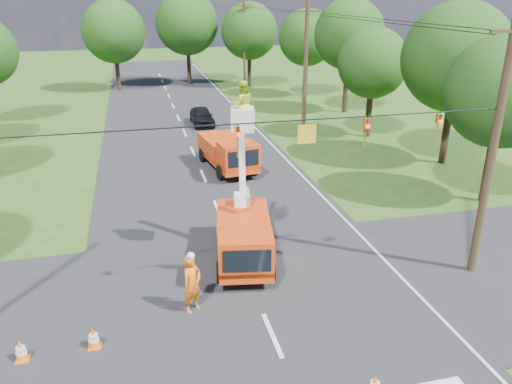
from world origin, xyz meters
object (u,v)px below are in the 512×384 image
object	(u,v)px
tree_far_c	(249,31)
pole_right_far	(244,42)
tree_right_d	(349,34)
tree_far_a	(114,32)
tree_right_b	(457,58)
tree_far_b	(187,23)
traffic_cone_5	(21,351)
tree_right_e	(307,38)
pole_right_near	(494,142)
ground_worker	(192,284)
pole_right_mid	(305,66)
second_truck	(228,152)
distant_car	(202,116)
traffic_cone_3	(247,190)
traffic_cone_4	(94,338)
bucket_truck	(244,225)
tree_right_c	(373,63)
tree_right_a	(502,92)
traffic_cone_2	(252,225)
traffic_cone_6	(253,160)

from	to	relation	value
tree_far_c	pole_right_far	bearing A→B (deg)	-116.57
tree_right_d	tree_far_a	xyz separation A→B (m)	(-19.80, 16.00, -0.49)
tree_right_b	tree_far_c	distance (m)	30.50
tree_far_b	traffic_cone_5	bearing A→B (deg)	-102.57
tree_right_e	tree_far_a	xyz separation A→B (m)	(-18.80, 8.00, 0.38)
tree_right_b	tree_far_b	size ratio (longest dim) A/B	0.93
pole_right_near	pole_right_far	world-z (taller)	same
ground_worker	pole_right_mid	distance (m)	23.08
tree_right_b	second_truck	bearing A→B (deg)	171.95
second_truck	distant_car	bearing A→B (deg)	81.66
traffic_cone_3	traffic_cone_5	distance (m)	14.08
tree_right_e	tree_far_c	xyz separation A→B (m)	(-4.30, 7.00, 0.25)
tree_far_a	tree_far_c	size ratio (longest dim) A/B	1.04
pole_right_near	pole_right_mid	xyz separation A→B (m)	(0.00, 20.00, 0.00)
traffic_cone_4	bucket_truck	bearing A→B (deg)	36.82
tree_right_d	tree_far_c	distance (m)	15.92
tree_right_c	pole_right_mid	bearing A→B (deg)	167.99
bucket_truck	pole_right_mid	bearing A→B (deg)	74.27
second_truck	pole_right_mid	size ratio (longest dim) A/B	0.59
traffic_cone_4	pole_right_mid	world-z (taller)	pole_right_mid
bucket_truck	tree_right_c	bearing A→B (deg)	61.25
traffic_cone_5	pole_right_mid	bearing A→B (deg)	53.43
traffic_cone_4	tree_right_d	world-z (taller)	tree_right_d
traffic_cone_4	pole_right_far	bearing A→B (deg)	71.46
bucket_truck	ground_worker	xyz separation A→B (m)	(-2.40, -2.92, -0.51)
ground_worker	tree_far_c	size ratio (longest dim) A/B	0.22
second_truck	tree_right_a	size ratio (longest dim) A/B	0.72
second_truck	traffic_cone_3	xyz separation A→B (m)	(0.10, -4.49, -0.75)
tree_right_b	tree_right_c	distance (m)	7.31
second_truck	traffic_cone_4	distance (m)	16.69
second_truck	pole_right_mid	world-z (taller)	pole_right_mid
traffic_cone_4	pole_right_mid	distance (m)	25.80
second_truck	traffic_cone_5	size ratio (longest dim) A/B	8.36
bucket_truck	tree_right_c	xyz separation A→B (m)	(13.01, 16.11, 3.78)
traffic_cone_2	traffic_cone_6	distance (m)	9.44
pole_right_mid	tree_far_b	distance (m)	25.65
traffic_cone_3	tree_far_a	xyz separation A→B (m)	(-6.77, 33.61, 5.83)
bucket_truck	tree_far_a	size ratio (longest dim) A/B	0.74
tree_right_a	tree_right_c	distance (m)	13.01
traffic_cone_4	tree_far_a	world-z (taller)	tree_far_a
second_truck	tree_right_a	world-z (taller)	tree_right_a
traffic_cone_4	tree_right_d	size ratio (longest dim) A/B	0.07
tree_right_a	bucket_truck	bearing A→B (deg)	-166.83
traffic_cone_5	distant_car	bearing A→B (deg)	71.33
traffic_cone_5	pole_right_near	distance (m)	16.59
traffic_cone_3	pole_right_far	bearing A→B (deg)	77.59
distant_car	tree_right_a	world-z (taller)	tree_right_a
tree_right_a	tree_far_b	world-z (taller)	tree_far_b
second_truck	distant_car	size ratio (longest dim) A/B	1.43
tree_right_d	pole_right_mid	bearing A→B (deg)	-131.99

